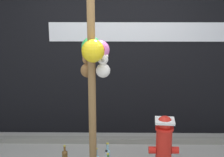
% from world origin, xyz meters
% --- Properties ---
extents(building_wall, '(10.00, 0.21, 3.00)m').
position_xyz_m(building_wall, '(0.00, 1.73, 1.50)').
color(building_wall, black).
rests_on(building_wall, ground_plane).
extents(curb_strip, '(8.00, 0.12, 0.08)m').
position_xyz_m(curb_strip, '(0.00, 1.25, 0.04)').
color(curb_strip, gray).
rests_on(curb_strip, ground_plane).
extents(memorial_post, '(0.61, 0.56, 2.85)m').
position_xyz_m(memorial_post, '(-0.17, 0.25, 1.69)').
color(memorial_post, olive).
rests_on(memorial_post, ground_plane).
extents(fire_hydrant, '(0.38, 0.26, 0.80)m').
position_xyz_m(fire_hydrant, '(0.69, 0.31, 0.42)').
color(fire_hydrant, red).
rests_on(fire_hydrant, ground_plane).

